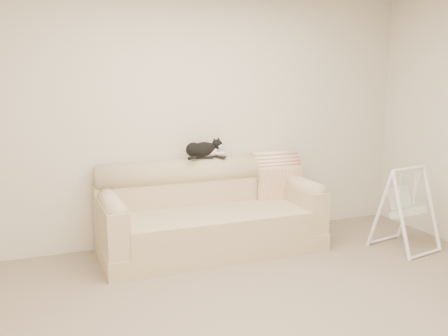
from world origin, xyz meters
name	(u,v)px	position (x,y,z in m)	size (l,w,h in m)	color
ground_plane	(278,320)	(0.00, 0.00, 0.00)	(5.00, 5.00, 0.00)	#726050
room_shell	(283,109)	(0.00, 0.00, 1.53)	(5.04, 4.04, 2.60)	beige
sofa	(209,215)	(0.05, 1.62, 0.35)	(2.20, 0.93, 0.90)	tan
remote_a	(205,157)	(0.09, 1.85, 0.91)	(0.19, 0.08, 0.03)	black
remote_b	(218,157)	(0.24, 1.84, 0.91)	(0.15, 0.15, 0.02)	black
tuxedo_cat	(203,149)	(0.08, 1.85, 0.99)	(0.48, 0.34, 0.20)	black
throw_blanket	(275,169)	(0.91, 1.84, 0.72)	(0.50, 0.38, 0.58)	#BE6C3E
baby_swing	(405,208)	(1.91, 0.89, 0.42)	(0.61, 0.64, 0.85)	white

